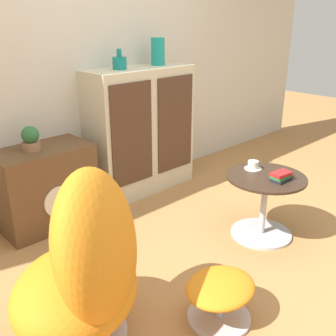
{
  "coord_description": "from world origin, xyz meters",
  "views": [
    {
      "loc": [
        -1.71,
        -1.19,
        1.52
      ],
      "look_at": [
        0.01,
        0.61,
        0.55
      ],
      "focal_mm": 42.0,
      "sensor_mm": 36.0,
      "label": 1
    }
  ],
  "objects_px": {
    "vase_inner_left": "(158,51)",
    "potted_plant": "(31,139)",
    "book_stack": "(281,177)",
    "sideboard": "(141,131)",
    "teacup": "(253,166)",
    "egg_chair": "(87,268)",
    "tv_console": "(45,187)",
    "bowl": "(284,173)",
    "coffee_table": "(264,201)",
    "ottoman": "(220,292)",
    "vase_leftmost": "(119,62)"
  },
  "relations": [
    {
      "from": "tv_console",
      "to": "potted_plant",
      "type": "xyz_separation_m",
      "value": [
        -0.06,
        0.0,
        0.39
      ]
    },
    {
      "from": "coffee_table",
      "to": "book_stack",
      "type": "relative_size",
      "value": 3.73
    },
    {
      "from": "coffee_table",
      "to": "potted_plant",
      "type": "xyz_separation_m",
      "value": [
        -1.12,
        1.25,
        0.43
      ]
    },
    {
      "from": "potted_plant",
      "to": "coffee_table",
      "type": "bearing_deg",
      "value": -48.08
    },
    {
      "from": "tv_console",
      "to": "coffee_table",
      "type": "bearing_deg",
      "value": -49.72
    },
    {
      "from": "bowl",
      "to": "ottoman",
      "type": "bearing_deg",
      "value": -165.45
    },
    {
      "from": "tv_console",
      "to": "vase_inner_left",
      "type": "distance_m",
      "value": 1.5
    },
    {
      "from": "tv_console",
      "to": "egg_chair",
      "type": "relative_size",
      "value": 0.74
    },
    {
      "from": "teacup",
      "to": "book_stack",
      "type": "height_order",
      "value": "same"
    },
    {
      "from": "tv_console",
      "to": "ottoman",
      "type": "bearing_deg",
      "value": -84.51
    },
    {
      "from": "sideboard",
      "to": "egg_chair",
      "type": "bearing_deg",
      "value": -137.82
    },
    {
      "from": "sideboard",
      "to": "teacup",
      "type": "relative_size",
      "value": 8.9
    },
    {
      "from": "potted_plant",
      "to": "vase_inner_left",
      "type": "bearing_deg",
      "value": 0.72
    },
    {
      "from": "potted_plant",
      "to": "book_stack",
      "type": "relative_size",
      "value": 1.18
    },
    {
      "from": "ottoman",
      "to": "teacup",
      "type": "relative_size",
      "value": 3.16
    },
    {
      "from": "vase_inner_left",
      "to": "teacup",
      "type": "height_order",
      "value": "vase_inner_left"
    },
    {
      "from": "vase_inner_left",
      "to": "potted_plant",
      "type": "distance_m",
      "value": 1.35
    },
    {
      "from": "tv_console",
      "to": "vase_leftmost",
      "type": "relative_size",
      "value": 4.31
    },
    {
      "from": "tv_console",
      "to": "ottoman",
      "type": "height_order",
      "value": "tv_console"
    },
    {
      "from": "bowl",
      "to": "sideboard",
      "type": "bearing_deg",
      "value": 98.07
    },
    {
      "from": "tv_console",
      "to": "teacup",
      "type": "relative_size",
      "value": 5.6
    },
    {
      "from": "egg_chair",
      "to": "vase_inner_left",
      "type": "xyz_separation_m",
      "value": [
        1.59,
        1.25,
        0.81
      ]
    },
    {
      "from": "sideboard",
      "to": "egg_chair",
      "type": "height_order",
      "value": "sideboard"
    },
    {
      "from": "vase_inner_left",
      "to": "book_stack",
      "type": "xyz_separation_m",
      "value": [
        -0.13,
        -1.37,
        -0.73
      ]
    },
    {
      "from": "potted_plant",
      "to": "egg_chair",
      "type": "bearing_deg",
      "value": -105.81
    },
    {
      "from": "teacup",
      "to": "book_stack",
      "type": "relative_size",
      "value": 0.83
    },
    {
      "from": "vase_leftmost",
      "to": "bowl",
      "type": "relative_size",
      "value": 1.36
    },
    {
      "from": "ottoman",
      "to": "book_stack",
      "type": "xyz_separation_m",
      "value": [
        0.9,
        0.23,
        0.33
      ]
    },
    {
      "from": "book_stack",
      "to": "potted_plant",
      "type": "bearing_deg",
      "value": 129.47
    },
    {
      "from": "egg_chair",
      "to": "book_stack",
      "type": "xyz_separation_m",
      "value": [
        1.47,
        -0.13,
        0.08
      ]
    },
    {
      "from": "coffee_table",
      "to": "ottoman",
      "type": "bearing_deg",
      "value": -159.32
    },
    {
      "from": "egg_chair",
      "to": "potted_plant",
      "type": "distance_m",
      "value": 1.31
    },
    {
      "from": "bowl",
      "to": "egg_chair",
      "type": "bearing_deg",
      "value": 176.5
    },
    {
      "from": "sideboard",
      "to": "coffee_table",
      "type": "xyz_separation_m",
      "value": [
        0.09,
        -1.26,
        -0.28
      ]
    },
    {
      "from": "egg_chair",
      "to": "teacup",
      "type": "relative_size",
      "value": 7.58
    },
    {
      "from": "coffee_table",
      "to": "tv_console",
      "type": "bearing_deg",
      "value": 130.28
    },
    {
      "from": "teacup",
      "to": "egg_chair",
      "type": "bearing_deg",
      "value": -174.98
    },
    {
      "from": "bowl",
      "to": "teacup",
      "type": "bearing_deg",
      "value": 102.42
    },
    {
      "from": "teacup",
      "to": "bowl",
      "type": "height_order",
      "value": "teacup"
    },
    {
      "from": "tv_console",
      "to": "book_stack",
      "type": "relative_size",
      "value": 4.67
    },
    {
      "from": "ottoman",
      "to": "potted_plant",
      "type": "xyz_separation_m",
      "value": [
        -0.22,
        1.59,
        0.53
      ]
    },
    {
      "from": "vase_leftmost",
      "to": "vase_inner_left",
      "type": "height_order",
      "value": "vase_inner_left"
    },
    {
      "from": "book_stack",
      "to": "vase_leftmost",
      "type": "bearing_deg",
      "value": 102.04
    },
    {
      "from": "sideboard",
      "to": "potted_plant",
      "type": "height_order",
      "value": "sideboard"
    },
    {
      "from": "sideboard",
      "to": "ottoman",
      "type": "relative_size",
      "value": 2.81
    },
    {
      "from": "ottoman",
      "to": "coffee_table",
      "type": "height_order",
      "value": "coffee_table"
    },
    {
      "from": "bowl",
      "to": "vase_inner_left",
      "type": "bearing_deg",
      "value": 88.76
    },
    {
      "from": "book_stack",
      "to": "egg_chair",
      "type": "bearing_deg",
      "value": 175.12
    },
    {
      "from": "egg_chair",
      "to": "vase_inner_left",
      "type": "bearing_deg",
      "value": 38.09
    },
    {
      "from": "book_stack",
      "to": "bowl",
      "type": "bearing_deg",
      "value": 17.11
    }
  ]
}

